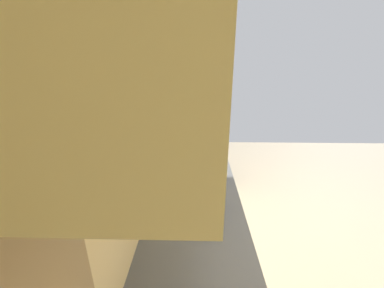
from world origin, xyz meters
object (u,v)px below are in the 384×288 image
(bowl, at_px, (204,134))
(kettle, at_px, (212,208))
(microwave, at_px, (194,152))
(oven_range, at_px, (199,150))

(bowl, xyz_separation_m, kettle, (-1.54, 0.00, 0.04))
(microwave, bearing_deg, kettle, -169.05)
(bowl, distance_m, kettle, 1.54)
(bowl, relative_size, kettle, 0.98)
(bowl, height_order, kettle, kettle)
(kettle, bearing_deg, oven_range, 1.74)
(oven_range, relative_size, kettle, 5.97)
(microwave, height_order, kettle, microwave)
(microwave, distance_m, kettle, 0.63)
(microwave, bearing_deg, oven_range, -2.04)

